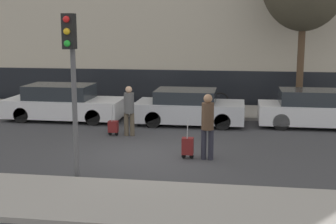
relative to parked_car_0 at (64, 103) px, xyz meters
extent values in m
plane|color=#38383A|center=(4.35, -4.61, -0.65)|extent=(80.00, 80.00, 0.00)
cube|color=gray|center=(4.35, -8.36, -0.59)|extent=(28.00, 2.50, 0.12)
cube|color=gray|center=(4.35, 2.39, -0.59)|extent=(28.00, 3.00, 0.12)
cube|color=black|center=(4.35, 4.57, 0.15)|extent=(27.44, 0.06, 1.60)
cube|color=silver|center=(0.05, 0.00, -0.16)|extent=(4.58, 1.88, 0.70)
cube|color=#23282D|center=(-0.13, 0.00, 0.46)|extent=(2.52, 1.66, 0.55)
cylinder|color=black|center=(1.47, -0.85, -0.35)|extent=(0.60, 0.18, 0.60)
cylinder|color=black|center=(1.47, 0.85, -0.35)|extent=(0.60, 0.18, 0.60)
cylinder|color=black|center=(-1.37, -0.85, -0.35)|extent=(0.60, 0.18, 0.60)
cylinder|color=black|center=(-1.37, 0.85, -0.35)|extent=(0.60, 0.18, 0.60)
cube|color=#B7BABF|center=(5.02, -0.06, -0.16)|extent=(4.05, 1.90, 0.70)
cube|color=#23282D|center=(4.86, -0.06, 0.42)|extent=(2.23, 1.67, 0.46)
cylinder|color=black|center=(6.28, -0.92, -0.35)|extent=(0.60, 0.18, 0.60)
cylinder|color=black|center=(6.28, 0.80, -0.35)|extent=(0.60, 0.18, 0.60)
cylinder|color=black|center=(3.76, -0.92, -0.35)|extent=(0.60, 0.18, 0.60)
cylinder|color=black|center=(3.76, 0.80, -0.35)|extent=(0.60, 0.18, 0.60)
cube|color=silver|center=(9.60, 0.13, -0.16)|extent=(4.06, 1.71, 0.70)
cube|color=#23282D|center=(9.44, 0.13, 0.45)|extent=(2.23, 1.51, 0.52)
cylinder|color=black|center=(8.34, -0.64, -0.35)|extent=(0.60, 0.18, 0.60)
cylinder|color=black|center=(8.34, 0.89, -0.35)|extent=(0.60, 0.18, 0.60)
cylinder|color=#4C4233|center=(3.11, -2.31, -0.26)|extent=(0.15, 0.15, 0.79)
cylinder|color=#4C4233|center=(3.30, -2.29, -0.26)|extent=(0.15, 0.15, 0.79)
cylinder|color=#4C4C4C|center=(3.20, -2.30, 0.47)|extent=(0.34, 0.34, 0.68)
sphere|color=tan|center=(3.20, -2.30, 0.92)|extent=(0.22, 0.22, 0.22)
cube|color=maroon|center=(2.66, -2.35, -0.34)|extent=(0.32, 0.24, 0.38)
cylinder|color=black|center=(2.55, -2.35, -0.59)|extent=(0.12, 0.03, 0.12)
cylinder|color=black|center=(2.77, -2.35, -0.59)|extent=(0.12, 0.03, 0.12)
cylinder|color=gray|center=(2.66, -2.42, 0.12)|extent=(0.02, 0.19, 0.53)
cylinder|color=#23232D|center=(5.91, -4.75, -0.23)|extent=(0.15, 0.15, 0.85)
cylinder|color=#23232D|center=(6.11, -4.76, -0.23)|extent=(0.15, 0.15, 0.85)
cylinder|color=#473323|center=(6.01, -4.76, 0.57)|extent=(0.34, 0.34, 0.74)
sphere|color=#936B4C|center=(6.01, -4.76, 1.06)|extent=(0.24, 0.24, 0.24)
cube|color=maroon|center=(5.46, -4.73, -0.30)|extent=(0.32, 0.24, 0.47)
cylinder|color=black|center=(5.35, -4.73, -0.59)|extent=(0.12, 0.03, 0.12)
cylinder|color=black|center=(5.57, -4.73, -0.59)|extent=(0.12, 0.03, 0.12)
cylinder|color=gray|center=(5.46, -4.80, 0.21)|extent=(0.02, 0.19, 0.53)
cylinder|color=#515154|center=(2.98, -6.86, 1.32)|extent=(0.12, 0.12, 3.94)
cube|color=black|center=(2.98, -7.04, 2.89)|extent=(0.28, 0.24, 0.80)
sphere|color=red|center=(2.98, -7.19, 3.16)|extent=(0.15, 0.15, 0.15)
sphere|color=gold|center=(2.98, -7.19, 2.89)|extent=(0.15, 0.15, 0.15)
sphere|color=green|center=(2.98, -7.19, 2.62)|extent=(0.15, 0.15, 0.15)
torus|color=black|center=(6.05, 2.70, -0.17)|extent=(0.72, 0.06, 0.72)
torus|color=black|center=(5.00, 2.70, -0.17)|extent=(0.72, 0.06, 0.72)
cylinder|color=black|center=(5.53, 2.70, 0.02)|extent=(1.00, 0.05, 0.05)
cylinder|color=black|center=(5.34, 2.70, 0.22)|extent=(0.04, 0.04, 0.40)
cylinder|color=#4C3826|center=(9.28, 2.40, 1.39)|extent=(0.28, 0.28, 3.85)
camera|label=1|loc=(6.84, -17.34, 3.02)|focal=50.00mm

